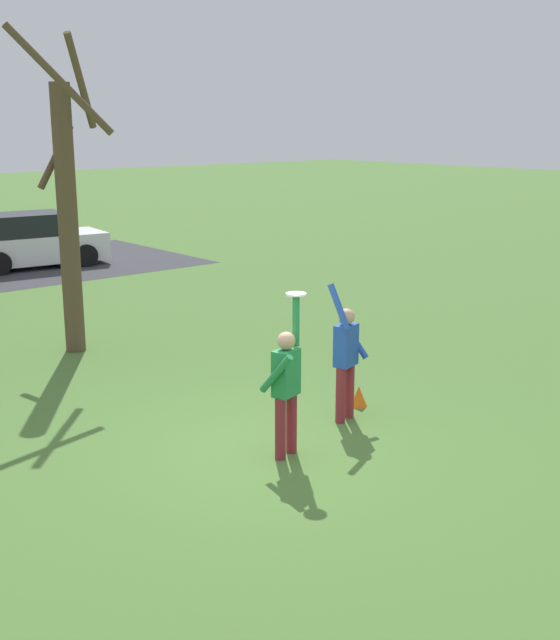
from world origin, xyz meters
TOP-DOWN VIEW (x-y plane):
  - ground_plane at (0.00, 0.00)m, footprint 120.00×120.00m
  - person_catcher at (0.10, -0.26)m, footprint 0.58×0.48m
  - person_defender at (1.58, 0.15)m, footprint 0.61×0.54m
  - frisbee_disc at (0.31, -0.20)m, footprint 0.26×0.26m
  - parked_car_white at (3.57, 15.18)m, footprint 4.29×2.42m
  - bare_tree_tall at (0.31, 5.99)m, footprint 1.78×1.54m
  - field_cone_orange at (2.14, 0.41)m, footprint 0.26×0.26m

SIDE VIEW (x-z plane):
  - ground_plane at x=0.00m, z-range 0.00..0.00m
  - field_cone_orange at x=2.14m, z-range 0.00..0.32m
  - parked_car_white at x=3.57m, z-range -0.07..1.52m
  - person_defender at x=1.58m, z-range -0.04..2.00m
  - person_catcher at x=0.10m, z-range -0.06..2.02m
  - frisbee_disc at x=0.31m, z-range 2.08..2.10m
  - bare_tree_tall at x=0.31m, z-range -0.19..5.56m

